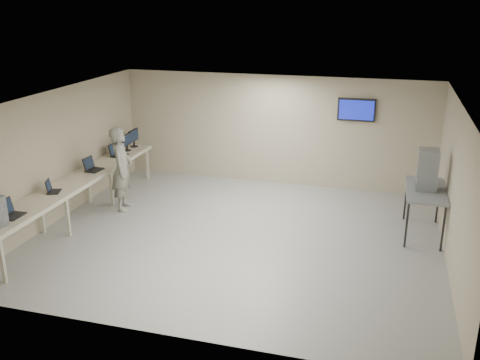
# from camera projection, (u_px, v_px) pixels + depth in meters

# --- Properties ---
(room) EXTENTS (8.01, 7.01, 2.81)m
(room) POSITION_uv_depth(u_px,v_px,m) (240.00, 170.00, 10.45)
(room) COLOR #AEAEAA
(room) RESTS_ON ground
(workbench) EXTENTS (0.76, 6.00, 0.90)m
(workbench) POSITION_uv_depth(u_px,v_px,m) (78.00, 183.00, 11.51)
(workbench) COLOR beige
(workbench) RESTS_ON ground
(laptop_0) EXTENTS (0.33, 0.40, 0.31)m
(laptop_0) POSITION_uv_depth(u_px,v_px,m) (10.00, 212.00, 9.53)
(laptop_0) COLOR black
(laptop_0) RESTS_ON workbench
(laptop_1) EXTENTS (0.36, 0.38, 0.25)m
(laptop_1) POSITION_uv_depth(u_px,v_px,m) (52.00, 189.00, 10.73)
(laptop_1) COLOR black
(laptop_1) RESTS_ON workbench
(laptop_2) EXTENTS (0.34, 0.41, 0.30)m
(laptop_2) POSITION_uv_depth(u_px,v_px,m) (92.00, 167.00, 12.06)
(laptop_2) COLOR black
(laptop_2) RESTS_ON workbench
(laptop_3) EXTENTS (0.38, 0.44, 0.31)m
(laptop_3) POSITION_uv_depth(u_px,v_px,m) (117.00, 153.00, 13.17)
(laptop_3) COLOR black
(laptop_3) RESTS_ON workbench
(monitor_near) EXTENTS (0.19, 0.43, 0.43)m
(monitor_near) POSITION_uv_depth(u_px,v_px,m) (127.00, 141.00, 13.56)
(monitor_near) COLOR black
(monitor_near) RESTS_ON workbench
(monitor_far) EXTENTS (0.21, 0.46, 0.46)m
(monitor_far) POSITION_uv_depth(u_px,v_px,m) (134.00, 136.00, 13.91)
(monitor_far) COLOR black
(monitor_far) RESTS_ON workbench
(soldier) EXTENTS (0.63, 0.80, 1.91)m
(soldier) POSITION_uv_depth(u_px,v_px,m) (122.00, 169.00, 12.00)
(soldier) COLOR slate
(soldier) RESTS_ON ground
(side_table) EXTENTS (0.76, 1.64, 0.98)m
(side_table) POSITION_uv_depth(u_px,v_px,m) (426.00, 192.00, 10.68)
(side_table) COLOR slate
(side_table) RESTS_ON ground
(storage_bins) EXTENTS (0.39, 0.43, 0.82)m
(storage_bins) POSITION_uv_depth(u_px,v_px,m) (427.00, 170.00, 10.53)
(storage_bins) COLOR #8B939A
(storage_bins) RESTS_ON side_table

